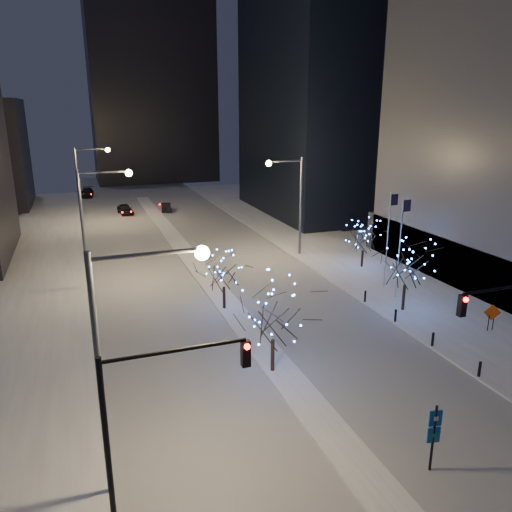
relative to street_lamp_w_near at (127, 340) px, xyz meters
name	(u,v)px	position (x,y,z in m)	size (l,w,h in m)	color
ground	(358,467)	(8.94, -2.00, -6.50)	(160.00, 160.00, 0.00)	white
road	(185,252)	(8.94, 33.00, -6.49)	(20.00, 130.00, 0.02)	#A0A4AE
median	(196,265)	(8.94, 28.00, -6.42)	(2.00, 80.00, 0.15)	white
east_sidewalk	(388,280)	(23.94, 18.00, -6.42)	(10.00, 90.00, 0.15)	white
west_sidewalk	(32,326)	(-5.06, 18.00, -6.42)	(8.00, 90.00, 0.15)	white
horizon_block	(151,75)	(14.94, 90.00, 14.50)	(24.00, 14.00, 42.00)	black
street_lamp_w_near	(127,340)	(0.00, 0.00, 0.00)	(4.40, 0.56, 10.00)	#595E66
street_lamp_w_mid	(95,212)	(0.00, 25.00, 0.00)	(4.40, 0.56, 10.00)	#595E66
street_lamp_w_far	(86,175)	(0.00, 50.00, 0.00)	(4.40, 0.56, 10.00)	#595E66
street_lamp_east	(293,194)	(19.02, 28.00, -0.05)	(3.90, 0.56, 10.00)	#595E66
traffic_signal_west	(151,409)	(0.50, -2.00, -1.74)	(5.26, 0.43, 7.00)	black
flagpoles	(395,237)	(22.30, 15.25, -1.70)	(1.35, 2.60, 8.00)	silver
bollards	(413,327)	(19.14, 8.00, -5.90)	(0.16, 12.16, 0.90)	black
car_near	(125,209)	(5.01, 55.33, -5.78)	(1.70, 4.23, 1.44)	black
car_mid	(166,207)	(10.94, 55.63, -5.86)	(1.35, 3.87, 1.28)	black
car_far	(87,193)	(0.33, 72.58, -5.78)	(2.02, 4.96, 1.44)	black
holiday_tree_median_near	(273,313)	(8.44, 6.59, -2.78)	(4.70, 4.70, 5.55)	black
holiday_tree_median_far	(224,271)	(8.44, 16.49, -3.39)	(4.44, 4.44, 4.49)	black
holiday_tree_plaza_near	(407,264)	(20.97, 11.68, -2.80)	(5.66, 5.66, 5.48)	black
holiday_tree_plaza_far	(364,236)	(23.70, 21.96, -3.39)	(4.72, 4.72, 4.58)	black
wayfinding_sign	(434,431)	(11.70, -3.20, -4.59)	(0.55, 0.17, 3.11)	black
construction_sign	(492,315)	(24.33, 6.56, -5.21)	(1.06, 0.52, 1.89)	black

